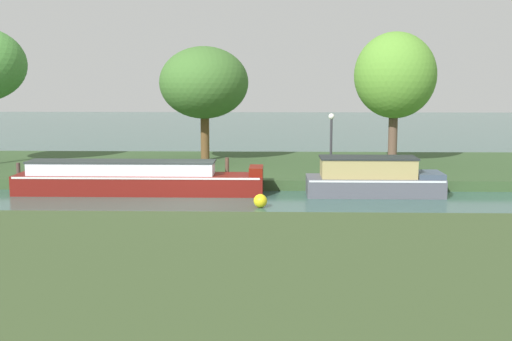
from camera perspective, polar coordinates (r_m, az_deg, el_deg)
The scene contains 11 objects.
ground_plane at distance 23.75m, azimuth -4.72°, elevation -2.54°, with size 120.00×120.00×0.00m, color #365A51.
riverbank_far at distance 30.60m, azimuth -3.28°, elevation 0.23°, with size 72.00×10.00×0.40m, color #344F2A.
riverbank_near at distance 15.03m, azimuth -8.56°, elevation -8.06°, with size 72.00×10.00×0.40m, color #3A4D29.
slate_barge at distance 24.96m, azimuth 10.03°, elevation -0.70°, with size 4.98×1.78×1.43m.
maroon_narrowboat at distance 25.24m, azimuth -10.25°, elevation -0.72°, with size 9.27×1.51×1.25m.
willow_tree_centre at distance 31.35m, azimuth -4.48°, elevation 7.51°, with size 4.15×4.70×5.37m.
willow_tree_right at distance 31.15m, azimuth 11.86°, elevation 7.97°, with size 3.72×3.79×5.99m.
lamp_post at distance 26.74m, azimuth 6.47°, elevation 2.97°, with size 0.24×0.24×2.51m.
mooring_post_near at distance 27.79m, azimuth -19.73°, elevation 0.01°, with size 0.15×0.15×0.59m, color #493631.
mooring_post_far at distance 25.93m, azimuth -2.50°, elevation 0.20°, with size 0.15×0.15×0.83m, color #50392C.
channel_buoy at distance 22.26m, azimuth 0.38°, elevation -2.62°, with size 0.46×0.46×0.46m, color yellow.
Camera 1 is at (2.63, -23.21, 4.34)m, focal length 46.59 mm.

